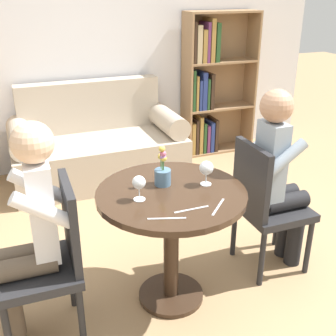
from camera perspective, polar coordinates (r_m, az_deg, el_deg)
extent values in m
plane|color=tan|center=(2.75, 0.40, -16.97)|extent=(16.00, 16.00, 0.00)
cube|color=silver|center=(4.37, -11.70, 17.43)|extent=(5.20, 0.05, 2.70)
cylinder|color=#382619|center=(2.34, 0.45, -3.54)|extent=(0.84, 0.84, 0.03)
cylinder|color=#382619|center=(2.53, 0.43, -10.67)|extent=(0.09, 0.09, 0.67)
cylinder|color=#382619|center=(2.74, 0.40, -16.73)|extent=(0.40, 0.40, 0.03)
cube|color=#B7A893|center=(4.19, -9.21, 1.21)|extent=(1.63, 0.80, 0.42)
cube|color=#B7A893|center=(4.35, -10.57, 8.32)|extent=(1.41, 0.16, 0.50)
cylinder|color=#B7A893|center=(4.01, -19.38, 3.97)|extent=(0.22, 0.72, 0.22)
cylinder|color=#B7A893|center=(4.28, -0.21, 6.52)|extent=(0.22, 0.72, 0.22)
cube|color=#93704C|center=(4.88, 6.23, 11.47)|extent=(0.81, 0.02, 1.54)
cube|color=#93704C|center=(4.60, 2.55, 10.83)|extent=(0.02, 0.28, 1.54)
cube|color=#93704C|center=(4.97, 11.03, 11.39)|extent=(0.02, 0.28, 1.54)
cube|color=#93704C|center=(4.99, 6.53, 2.62)|extent=(0.76, 0.28, 0.02)
cube|color=#93704C|center=(4.83, 6.80, 8.22)|extent=(0.76, 0.28, 0.02)
cube|color=#93704C|center=(4.73, 7.11, 14.14)|extent=(0.76, 0.28, 0.02)
cube|color=#93704C|center=(4.67, 7.43, 20.27)|extent=(0.76, 0.28, 0.02)
cube|color=olive|center=(4.77, 2.98, 4.21)|extent=(0.04, 0.23, 0.36)
cube|color=#332319|center=(4.79, 3.49, 4.46)|extent=(0.03, 0.23, 0.39)
cube|color=olive|center=(4.80, 4.01, 4.69)|extent=(0.04, 0.23, 0.42)
cube|color=#234723|center=(4.83, 4.51, 4.32)|extent=(0.03, 0.23, 0.35)
cube|color=#602D5B|center=(4.86, 4.99, 4.21)|extent=(0.03, 0.23, 0.32)
cube|color=navy|center=(4.87, 5.51, 4.45)|extent=(0.04, 0.23, 0.35)
cube|color=#332319|center=(4.89, 6.05, 4.66)|extent=(0.04, 0.23, 0.37)
cube|color=#234723|center=(4.62, 3.05, 10.56)|extent=(0.03, 0.23, 0.44)
cube|color=olive|center=(4.64, 3.49, 10.23)|extent=(0.03, 0.23, 0.37)
cube|color=navy|center=(4.66, 3.92, 9.99)|extent=(0.03, 0.23, 0.33)
cube|color=navy|center=(4.67, 4.47, 10.49)|extent=(0.05, 0.23, 0.41)
cube|color=#234723|center=(4.70, 4.97, 10.12)|extent=(0.03, 0.23, 0.34)
cube|color=#332319|center=(4.72, 5.50, 10.44)|extent=(0.04, 0.23, 0.38)
cube|color=#332319|center=(4.53, 3.18, 16.63)|extent=(0.03, 0.23, 0.41)
cube|color=tan|center=(4.55, 3.75, 16.46)|extent=(0.05, 0.23, 0.38)
cube|color=olive|center=(4.58, 4.47, 16.20)|extent=(0.04, 0.23, 0.33)
cube|color=#602D5B|center=(4.60, 4.98, 16.66)|extent=(0.03, 0.23, 0.40)
cube|color=olive|center=(4.62, 5.56, 16.88)|extent=(0.05, 0.23, 0.44)
cube|color=#234723|center=(4.65, 6.23, 16.62)|extent=(0.05, 0.23, 0.40)
cylinder|color=#232326|center=(2.63, -20.91, -15.38)|extent=(0.04, 0.04, 0.40)
cylinder|color=#232326|center=(2.63, -12.93, -14.29)|extent=(0.04, 0.04, 0.40)
cylinder|color=#232326|center=(2.35, -11.62, -19.43)|extent=(0.04, 0.04, 0.40)
cube|color=#232326|center=(2.34, -17.22, -13.17)|extent=(0.43, 0.43, 0.05)
cube|color=#232326|center=(2.21, -13.08, -7.23)|extent=(0.05, 0.38, 0.45)
cylinder|color=#232326|center=(2.97, 18.48, -10.11)|extent=(0.04, 0.04, 0.40)
cylinder|color=#232326|center=(3.20, 14.54, -6.95)|extent=(0.04, 0.04, 0.40)
cylinder|color=#232326|center=(2.78, 12.60, -11.89)|extent=(0.04, 0.04, 0.40)
cylinder|color=#232326|center=(3.03, 8.93, -8.34)|extent=(0.04, 0.04, 0.40)
cube|color=#232326|center=(2.87, 14.07, -5.47)|extent=(0.42, 0.42, 0.05)
cube|color=#232326|center=(2.66, 11.22, -1.55)|extent=(0.04, 0.38, 0.45)
cylinder|color=brown|center=(2.52, -20.52, -16.58)|extent=(0.11, 0.11, 0.45)
cylinder|color=brown|center=(2.43, -20.47, -18.20)|extent=(0.11, 0.11, 0.45)
cylinder|color=brown|center=(2.35, -18.77, -11.07)|extent=(0.30, 0.12, 0.11)
cylinder|color=brown|center=(2.26, -18.64, -12.60)|extent=(0.30, 0.12, 0.11)
cube|color=white|center=(2.17, -16.72, -5.66)|extent=(0.13, 0.20, 0.52)
cylinder|color=white|center=(2.25, -17.22, -2.34)|extent=(0.29, 0.08, 0.23)
cylinder|color=white|center=(2.01, -16.66, -5.53)|extent=(0.29, 0.08, 0.23)
sphere|color=beige|center=(2.02, -17.90, 3.30)|extent=(0.20, 0.20, 0.20)
cylinder|color=black|center=(3.02, 16.82, -8.66)|extent=(0.11, 0.11, 0.45)
cylinder|color=black|center=(3.10, 15.61, -7.68)|extent=(0.11, 0.11, 0.45)
cylinder|color=black|center=(2.83, 15.68, -4.45)|extent=(0.30, 0.11, 0.11)
cylinder|color=black|center=(2.90, 14.43, -3.52)|extent=(0.30, 0.11, 0.11)
cube|color=#93A3B2|center=(2.69, 13.73, 0.67)|extent=(0.12, 0.20, 0.53)
cylinder|color=#93A3B2|center=(2.56, 15.57, 1.19)|extent=(0.29, 0.07, 0.23)
cylinder|color=#93A3B2|center=(2.77, 12.35, 3.20)|extent=(0.29, 0.07, 0.23)
sphere|color=tan|center=(2.58, 14.51, 8.13)|extent=(0.20, 0.20, 0.20)
cylinder|color=white|center=(2.25, -3.89, -4.24)|extent=(0.06, 0.06, 0.00)
cylinder|color=white|center=(2.24, -3.92, -3.42)|extent=(0.01, 0.01, 0.07)
sphere|color=white|center=(2.21, -3.96, -1.96)|extent=(0.07, 0.07, 0.07)
sphere|color=beige|center=(2.21, -3.96, -2.17)|extent=(0.05, 0.05, 0.05)
cylinder|color=white|center=(2.42, 5.14, -2.17)|extent=(0.06, 0.06, 0.00)
cylinder|color=white|center=(2.41, 5.17, -1.41)|extent=(0.01, 0.01, 0.07)
sphere|color=white|center=(2.38, 5.23, 0.02)|extent=(0.08, 0.08, 0.08)
sphere|color=#E58E75|center=(2.39, 5.22, -0.20)|extent=(0.06, 0.06, 0.06)
cylinder|color=slate|center=(2.39, -0.73, -1.26)|extent=(0.09, 0.09, 0.09)
cylinder|color=#4C7A42|center=(2.35, -0.69, 0.83)|extent=(0.01, 0.01, 0.10)
sphere|color=#D16684|center=(2.33, -0.69, 1.96)|extent=(0.04, 0.04, 0.04)
cylinder|color=#4C7A42|center=(2.38, -0.97, 0.77)|extent=(0.00, 0.01, 0.07)
sphere|color=#EACC4C|center=(2.37, -0.98, 1.59)|extent=(0.04, 0.04, 0.04)
cylinder|color=#4C7A42|center=(2.36, -0.60, 0.51)|extent=(0.01, 0.01, 0.07)
sphere|color=#EACC4C|center=(2.34, -0.60, 1.31)|extent=(0.04, 0.04, 0.04)
cylinder|color=#4C7A42|center=(2.36, -0.67, 0.62)|extent=(0.01, 0.01, 0.08)
sphere|color=#9E70B2|center=(2.34, -0.67, 1.51)|extent=(0.04, 0.04, 0.04)
cylinder|color=#4C7A42|center=(2.34, -0.82, 1.11)|extent=(0.00, 0.01, 0.13)
sphere|color=#EACC4C|center=(2.31, -0.83, 2.61)|extent=(0.04, 0.04, 0.04)
cube|color=silver|center=(2.19, 6.81, -5.25)|extent=(0.14, 0.14, 0.00)
cube|color=silver|center=(2.16, 3.21, -5.61)|extent=(0.19, 0.01, 0.00)
cube|color=silver|center=(2.07, -0.16, -6.84)|extent=(0.18, 0.07, 0.00)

